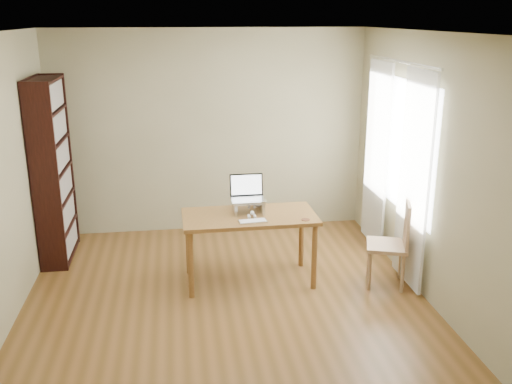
% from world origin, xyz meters
% --- Properties ---
extents(room, '(4.04, 4.54, 2.64)m').
position_xyz_m(room, '(0.03, 0.01, 1.30)').
color(room, brown).
rests_on(room, ground).
extents(bookshelf, '(0.30, 0.90, 2.10)m').
position_xyz_m(bookshelf, '(-1.83, 1.55, 1.05)').
color(bookshelf, black).
rests_on(bookshelf, ground).
extents(curtains, '(0.03, 1.90, 2.25)m').
position_xyz_m(curtains, '(1.92, 0.80, 1.17)').
color(curtains, white).
rests_on(curtains, ground).
extents(desk, '(1.40, 0.71, 0.75)m').
position_xyz_m(desk, '(0.29, 0.58, 0.65)').
color(desk, brown).
rests_on(desk, ground).
extents(laptop_stand, '(0.32, 0.25, 0.13)m').
position_xyz_m(laptop_stand, '(0.29, 0.66, 0.83)').
color(laptop_stand, silver).
rests_on(laptop_stand, desk).
extents(laptop, '(0.36, 0.30, 0.25)m').
position_xyz_m(laptop, '(0.29, 0.72, 0.94)').
color(laptop, silver).
rests_on(laptop, laptop_stand).
extents(keyboard, '(0.29, 0.15, 0.02)m').
position_xyz_m(keyboard, '(0.30, 0.36, 0.76)').
color(keyboard, silver).
rests_on(keyboard, desk).
extents(coaster, '(0.09, 0.09, 0.01)m').
position_xyz_m(coaster, '(0.84, 0.35, 0.75)').
color(coaster, brown).
rests_on(coaster, desk).
extents(cat, '(0.23, 0.47, 0.14)m').
position_xyz_m(cat, '(0.31, 0.69, 0.81)').
color(cat, '#483E39').
rests_on(cat, desk).
extents(chair, '(0.52, 0.52, 0.93)m').
position_xyz_m(chair, '(1.77, 0.29, 0.50)').
color(chair, '#A07357').
rests_on(chair, ground).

